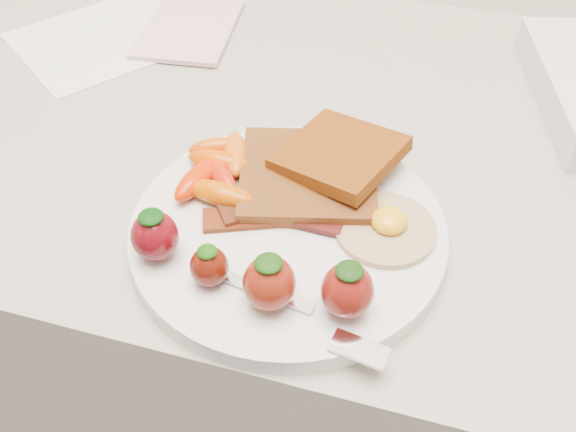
# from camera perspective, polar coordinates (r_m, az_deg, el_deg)

# --- Properties ---
(counter) EXTENTS (2.00, 0.60, 0.90)m
(counter) POSITION_cam_1_polar(r_m,az_deg,el_deg) (1.01, 2.17, -12.61)
(counter) COLOR gray
(counter) RESTS_ON ground
(plate) EXTENTS (0.27, 0.27, 0.02)m
(plate) POSITION_cam_1_polar(r_m,az_deg,el_deg) (0.55, 0.00, -1.39)
(plate) COLOR silver
(plate) RESTS_ON counter
(toast_lower) EXTENTS (0.15, 0.15, 0.01)m
(toast_lower) POSITION_cam_1_polar(r_m,az_deg,el_deg) (0.58, 1.75, 3.62)
(toast_lower) COLOR #4E2C11
(toast_lower) RESTS_ON plate
(toast_upper) EXTENTS (0.12, 0.12, 0.02)m
(toast_upper) POSITION_cam_1_polar(r_m,az_deg,el_deg) (0.58, 4.61, 5.50)
(toast_upper) COLOR #512209
(toast_upper) RESTS_ON toast_lower
(fried_egg) EXTENTS (0.11, 0.11, 0.02)m
(fried_egg) POSITION_cam_1_polar(r_m,az_deg,el_deg) (0.54, 8.74, -0.94)
(fried_egg) COLOR beige
(fried_egg) RESTS_ON plate
(bacon_strips) EXTENTS (0.12, 0.09, 0.01)m
(bacon_strips) POSITION_cam_1_polar(r_m,az_deg,el_deg) (0.55, -1.08, 0.57)
(bacon_strips) COLOR #4A1809
(bacon_strips) RESTS_ON plate
(baby_carrots) EXTENTS (0.09, 0.11, 0.02)m
(baby_carrots) POSITION_cam_1_polar(r_m,az_deg,el_deg) (0.58, -6.22, 4.11)
(baby_carrots) COLOR #D34A00
(baby_carrots) RESTS_ON plate
(strawberries) EXTENTS (0.20, 0.06, 0.05)m
(strawberries) POSITION_cam_1_polar(r_m,az_deg,el_deg) (0.48, -3.26, -4.75)
(strawberries) COLOR #59070E
(strawberries) RESTS_ON plate
(fork) EXTENTS (0.16, 0.06, 0.00)m
(fork) POSITION_cam_1_polar(r_m,az_deg,el_deg) (0.48, 1.05, -8.69)
(fork) COLOR white
(fork) RESTS_ON plate
(paper_sheet) EXTENTS (0.28, 0.29, 0.00)m
(paper_sheet) POSITION_cam_1_polar(r_m,az_deg,el_deg) (0.86, -14.98, 15.33)
(paper_sheet) COLOR white
(paper_sheet) RESTS_ON counter
(notepad) EXTENTS (0.13, 0.17, 0.01)m
(notepad) POSITION_cam_1_polar(r_m,az_deg,el_deg) (0.84, -8.76, 16.16)
(notepad) COLOR beige
(notepad) RESTS_ON paper_sheet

